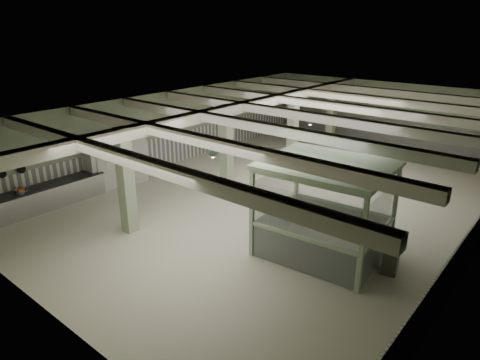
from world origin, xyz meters
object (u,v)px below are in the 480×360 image
Objects in this scene: prep_counter at (42,198)px; filing_cabinet at (392,253)px; walkin_cooler at (115,159)px; guard_booth at (325,195)px.

filing_cabinet is (11.86, 4.13, 0.16)m from prep_counter.
walkin_cooler is 0.67× the size of guard_booth.
walkin_cooler is at bearing 172.84° from filing_cabinet.
prep_counter is 3.45m from walkin_cooler.
prep_counter is at bearing -163.06° from guard_booth.
walkin_cooler is 11.98m from filing_cabinet.
prep_counter is at bearing -88.57° from walkin_cooler.
walkin_cooler reaches higher than filing_cabinet.
filing_cabinet is at bearing 2.58° from guard_booth.
filing_cabinet is at bearing 3.63° from walkin_cooler.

